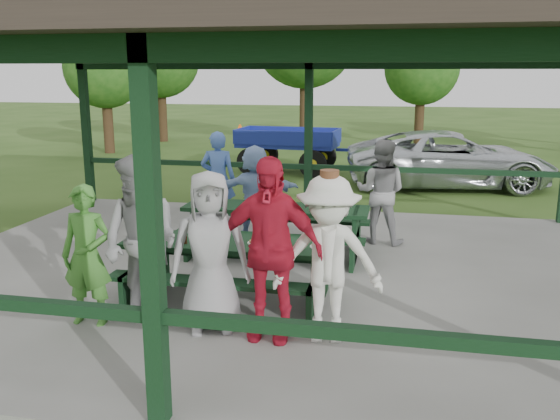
% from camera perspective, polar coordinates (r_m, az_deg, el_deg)
% --- Properties ---
extents(ground, '(90.00, 90.00, 0.00)m').
position_cam_1_polar(ground, '(8.49, -1.37, -6.44)').
color(ground, '#2C4B17').
rests_on(ground, ground).
extents(concrete_slab, '(10.00, 8.00, 0.10)m').
position_cam_1_polar(concrete_slab, '(8.47, -1.37, -6.12)').
color(concrete_slab, slate).
rests_on(concrete_slab, ground).
extents(pavilion_structure, '(10.60, 8.60, 3.24)m').
position_cam_1_polar(pavilion_structure, '(8.01, -1.50, 15.46)').
color(pavilion_structure, black).
rests_on(pavilion_structure, concrete_slab).
extents(picnic_table_near, '(2.54, 1.39, 0.75)m').
position_cam_1_polar(picnic_table_near, '(7.25, -4.95, -5.15)').
color(picnic_table_near, black).
rests_on(picnic_table_near, concrete_slab).
extents(picnic_table_far, '(2.80, 1.39, 0.75)m').
position_cam_1_polar(picnic_table_far, '(9.07, -0.41, -1.31)').
color(picnic_table_far, black).
rests_on(picnic_table_far, concrete_slab).
extents(table_setting, '(2.29, 0.45, 0.10)m').
position_cam_1_polar(table_setting, '(7.21, -5.07, -2.67)').
color(table_setting, white).
rests_on(table_setting, picnic_table_near).
extents(contestant_green, '(0.59, 0.40, 1.57)m').
position_cam_1_polar(contestant_green, '(6.83, -18.08, -4.18)').
color(contestant_green, '#438830').
rests_on(contestant_green, concrete_slab).
extents(contestant_grey_left, '(1.09, 0.95, 1.90)m').
position_cam_1_polar(contestant_grey_left, '(6.53, -13.19, -3.15)').
color(contestant_grey_left, gray).
rests_on(contestant_grey_left, concrete_slab).
extents(contestant_grey_mid, '(0.98, 0.79, 1.74)m').
position_cam_1_polar(contestant_grey_mid, '(6.37, -6.76, -4.02)').
color(contestant_grey_mid, '#9A999C').
rests_on(contestant_grey_mid, concrete_slab).
extents(contestant_red, '(1.16, 0.55, 1.93)m').
position_cam_1_polar(contestant_red, '(6.11, -1.09, -3.75)').
color(contestant_red, red).
rests_on(contestant_red, concrete_slab).
extents(contestant_white_fedora, '(1.19, 0.77, 1.80)m').
position_cam_1_polar(contestant_white_fedora, '(6.08, 4.63, -4.77)').
color(contestant_white_fedora, white).
rests_on(contestant_white_fedora, concrete_slab).
extents(spectator_lblue, '(1.52, 0.71, 1.58)m').
position_cam_1_polar(spectator_lblue, '(9.98, -2.39, 1.81)').
color(spectator_lblue, '#8EADDC').
rests_on(spectator_lblue, concrete_slab).
extents(spectator_blue, '(0.68, 0.49, 1.73)m').
position_cam_1_polar(spectator_blue, '(10.76, -5.97, 2.99)').
color(spectator_blue, '#4568B3').
rests_on(spectator_blue, concrete_slab).
extents(spectator_grey, '(0.92, 0.77, 1.70)m').
position_cam_1_polar(spectator_grey, '(9.76, 9.68, 1.75)').
color(spectator_grey, gray).
rests_on(spectator_grey, concrete_slab).
extents(pickup_truck, '(5.39, 3.05, 1.42)m').
position_cam_1_polar(pickup_truck, '(15.54, 16.00, 4.71)').
color(pickup_truck, silver).
rests_on(pickup_truck, ground).
extents(farm_trailer, '(3.89, 1.86, 1.36)m').
position_cam_1_polar(farm_trailer, '(17.28, 0.79, 5.89)').
color(farm_trailer, navy).
rests_on(farm_trailer, ground).
extents(tree_far_left, '(3.21, 3.21, 5.01)m').
position_cam_1_polar(tree_far_left, '(25.57, -11.46, 14.07)').
color(tree_far_left, '#362515').
rests_on(tree_far_left, ground).
extents(tree_left, '(3.96, 3.96, 6.18)m').
position_cam_1_polar(tree_left, '(23.33, 2.40, 16.39)').
color(tree_left, '#362515').
rests_on(tree_left, ground).
extents(tree_mid, '(2.85, 2.85, 4.46)m').
position_cam_1_polar(tree_mid, '(23.91, 13.50, 13.14)').
color(tree_mid, '#362515').
rests_on(tree_mid, ground).
extents(tree_edge_left, '(2.83, 2.83, 4.42)m').
position_cam_1_polar(tree_edge_left, '(22.24, -16.53, 12.94)').
color(tree_edge_left, '#362515').
rests_on(tree_edge_left, ground).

